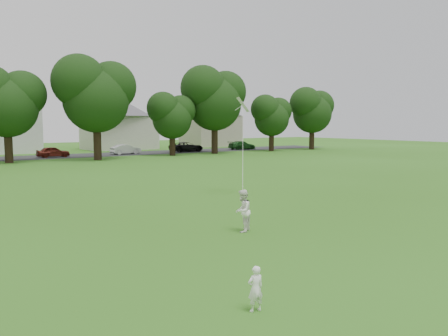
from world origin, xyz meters
TOP-DOWN VIEW (x-y plane):
  - ground at (0.00, 0.00)m, footprint 160.00×160.00m
  - street at (0.00, 42.00)m, footprint 90.00×7.00m
  - toddler at (-2.61, -2.93)m, footprint 0.37×0.27m
  - older_boy at (1.07, 2.33)m, footprint 0.90×0.87m
  - kite at (3.47, 5.50)m, footprint 2.86×3.72m
  - tree_row at (4.63, 35.25)m, footprint 81.84×7.95m
  - parked_cars at (1.84, 41.00)m, footprint 63.44×2.44m

SIDE VIEW (x-z plane):
  - ground at x=0.00m, z-range 0.00..0.00m
  - street at x=0.00m, z-range 0.00..0.01m
  - toddler at x=-2.61m, z-range 0.00..0.93m
  - parked_cars at x=1.84m, z-range -0.02..1.26m
  - older_boy at x=1.07m, z-range 0.00..1.47m
  - kite at x=3.47m, z-range -1.50..7.25m
  - tree_row at x=4.63m, z-range 0.76..11.80m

